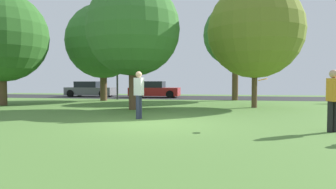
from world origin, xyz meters
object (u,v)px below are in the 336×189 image
at_px(maple_tree_near, 103,42).
at_px(oak_tree_center, 1,37).
at_px(parked_car_red, 154,90).
at_px(street_lamp_post, 117,70).
at_px(oak_tree_right, 236,35).
at_px(frisbee_disc, 263,80).
at_px(oak_tree_left, 133,29).
at_px(birch_tree_lone, 255,31).
at_px(person_catcher, 139,92).
at_px(person_bystander, 333,98).
at_px(parked_car_grey, 90,90).

height_order(maple_tree_near, oak_tree_center, maple_tree_near).
bearing_deg(parked_car_red, street_lamp_post, -120.02).
xyz_separation_m(oak_tree_right, frisbee_disc, (0.27, -13.13, -3.38)).
bearing_deg(oak_tree_left, frisbee_disc, -41.10).
bearing_deg(parked_car_red, birch_tree_lone, -49.67).
xyz_separation_m(oak_tree_left, street_lamp_post, (-3.58, 7.53, -1.74)).
height_order(birch_tree_lone, person_catcher, birch_tree_lone).
xyz_separation_m(oak_tree_center, frisbee_disc, (13.86, -5.96, -2.53)).
height_order(oak_tree_left, person_catcher, oak_tree_left).
distance_m(person_bystander, street_lamp_post, 17.00).
height_order(person_catcher, frisbee_disc, person_catcher).
relative_size(oak_tree_center, person_bystander, 3.83).
distance_m(person_catcher, person_bystander, 6.37).
relative_size(parked_car_red, street_lamp_post, 0.96).
distance_m(maple_tree_near, person_bystander, 16.57).
height_order(maple_tree_near, street_lamp_post, maple_tree_near).
height_order(maple_tree_near, oak_tree_left, maple_tree_near).
bearing_deg(oak_tree_right, person_bystander, -81.39).
height_order(maple_tree_near, oak_tree_right, oak_tree_right).
xyz_separation_m(birch_tree_lone, oak_tree_left, (-6.06, -2.20, -0.10)).
relative_size(person_bystander, parked_car_red, 0.40).
xyz_separation_m(birch_tree_lone, parked_car_grey, (-13.61, 9.02, -3.45)).
distance_m(oak_tree_right, parked_car_red, 8.50).
bearing_deg(oak_tree_right, frisbee_disc, -88.83).
height_order(birch_tree_lone, frisbee_disc, birch_tree_lone).
bearing_deg(frisbee_disc, oak_tree_left, 138.90).
height_order(oak_tree_right, person_catcher, oak_tree_right).
bearing_deg(parked_car_grey, frisbee_disc, -50.79).
distance_m(person_catcher, street_lamp_post, 12.16).
bearing_deg(maple_tree_near, parked_car_red, 62.79).
distance_m(frisbee_disc, parked_car_red, 17.49).
distance_m(birch_tree_lone, maple_tree_near, 10.88).
bearing_deg(person_catcher, person_bystander, 0.07).
bearing_deg(oak_tree_right, parked_car_red, 157.32).
distance_m(oak_tree_right, parked_car_grey, 13.84).
height_order(birch_tree_lone, oak_tree_center, oak_tree_center).
distance_m(birch_tree_lone, person_bystander, 8.33).
height_order(oak_tree_right, frisbee_disc, oak_tree_right).
height_order(oak_tree_center, frisbee_disc, oak_tree_center).
height_order(person_bystander, frisbee_disc, person_bystander).
xyz_separation_m(person_catcher, frisbee_disc, (4.29, -1.32, 0.47)).
relative_size(birch_tree_lone, oak_tree_right, 0.91).
relative_size(birch_tree_lone, maple_tree_near, 0.95).
bearing_deg(oak_tree_center, street_lamp_post, 53.80).
relative_size(oak_tree_center, person_catcher, 3.72).
relative_size(oak_tree_right, frisbee_disc, 23.23).
bearing_deg(street_lamp_post, parked_car_red, 59.98).
distance_m(person_bystander, parked_car_red, 18.76).
distance_m(frisbee_disc, parked_car_grey, 20.77).
height_order(birch_tree_lone, maple_tree_near, maple_tree_near).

